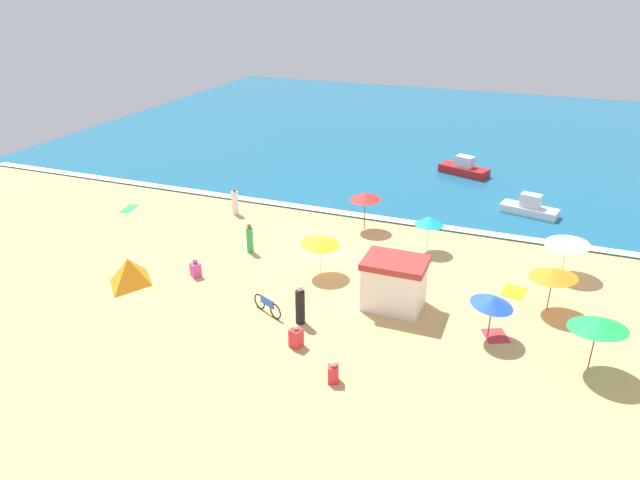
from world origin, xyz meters
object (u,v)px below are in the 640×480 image
(beach_umbrella_2, at_px, (365,196))
(beach_umbrella_4, at_px, (493,301))
(beach_umbrella_0, at_px, (568,241))
(beach_umbrella_6, at_px, (553,274))
(beach_tent, at_px, (129,271))
(beachgoer_5, at_px, (300,306))
(lifeguard_cabana, at_px, (394,283))
(parked_bicycle, at_px, (267,305))
(beachgoer_2, at_px, (196,269))
(beach_umbrella_3, at_px, (320,240))
(beachgoer_3, at_px, (235,202))
(beachgoer_4, at_px, (333,373))
(beach_umbrella_5, at_px, (429,221))
(small_boat_1, at_px, (529,208))
(small_boat_0, at_px, (464,168))
(beach_umbrella_1, at_px, (598,323))
(beachgoer_1, at_px, (296,337))
(beachgoer_0, at_px, (250,239))

(beach_umbrella_2, distance_m, beach_umbrella_4, 11.74)
(beach_umbrella_0, distance_m, beach_umbrella_6, 3.88)
(beach_umbrella_4, xyz_separation_m, beach_tent, (-16.24, -1.50, -1.04))
(beach_umbrella_6, height_order, beachgoer_5, beach_umbrella_6)
(beach_umbrella_4, bearing_deg, lifeguard_cabana, 167.43)
(parked_bicycle, distance_m, beachgoer_2, 5.03)
(lifeguard_cabana, relative_size, beach_umbrella_0, 0.91)
(beach_umbrella_3, relative_size, parked_bicycle, 1.58)
(beachgoer_3, bearing_deg, beachgoer_2, -74.82)
(beachgoer_4, relative_size, beachgoer_5, 0.51)
(beach_umbrella_3, height_order, beachgoer_3, beach_umbrella_3)
(beachgoer_4, bearing_deg, beach_umbrella_5, 85.95)
(beachgoer_2, xyz_separation_m, beachgoer_3, (-2.11, 7.76, 0.37))
(small_boat_1, bearing_deg, beachgoer_2, -136.14)
(beachgoer_4, distance_m, small_boat_0, 25.37)
(beach_umbrella_1, bearing_deg, beachgoer_3, 155.90)
(beach_umbrella_0, distance_m, beachgoer_5, 13.38)
(beachgoer_4, bearing_deg, beachgoer_5, 129.73)
(beach_umbrella_2, distance_m, beachgoer_2, 10.41)
(beach_umbrella_3, xyz_separation_m, beachgoer_2, (-5.47, -2.47, -1.39))
(beachgoer_1, distance_m, beachgoer_3, 14.43)
(beach_umbrella_1, distance_m, small_boat_1, 15.27)
(beach_umbrella_6, xyz_separation_m, beachgoer_1, (-9.08, -6.45, -1.36))
(beach_tent, distance_m, parked_bicycle, 7.20)
(beach_tent, distance_m, beachgoer_0, 6.27)
(beachgoer_2, bearing_deg, beach_umbrella_1, -3.25)
(beach_umbrella_6, bearing_deg, small_boat_0, 109.82)
(beach_umbrella_0, bearing_deg, beach_tent, -156.01)
(beach_umbrella_4, relative_size, small_boat_1, 0.56)
(beach_umbrella_5, distance_m, small_boat_0, 13.36)
(beachgoer_2, distance_m, beachgoer_5, 6.62)
(beachgoer_4, bearing_deg, beachgoer_2, 150.16)
(beach_umbrella_4, height_order, parked_bicycle, beach_umbrella_4)
(beachgoer_1, bearing_deg, lifeguard_cabana, 57.29)
(beachgoer_5, bearing_deg, beach_umbrella_6, 26.80)
(beachgoer_2, bearing_deg, beachgoer_5, -17.32)
(beach_umbrella_0, distance_m, small_boat_0, 15.18)
(beach_umbrella_4, distance_m, beachgoer_5, 7.69)
(parked_bicycle, height_order, small_boat_1, small_boat_1)
(beach_umbrella_4, distance_m, beachgoer_3, 17.76)
(small_boat_1, bearing_deg, beachgoer_0, -141.50)
(beachgoer_3, bearing_deg, beach_umbrella_5, -3.99)
(beach_umbrella_1, distance_m, beachgoer_1, 11.07)
(parked_bicycle, bearing_deg, beachgoer_1, -40.21)
(beach_umbrella_5, relative_size, beachgoer_2, 2.13)
(beach_umbrella_4, xyz_separation_m, beachgoer_4, (-4.82, -4.91, -1.28))
(beach_umbrella_1, height_order, beachgoer_2, beach_umbrella_1)
(beach_umbrella_0, height_order, beachgoer_4, beach_umbrella_0)
(beach_tent, height_order, parked_bicycle, beach_tent)
(beachgoer_3, relative_size, small_boat_1, 0.47)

